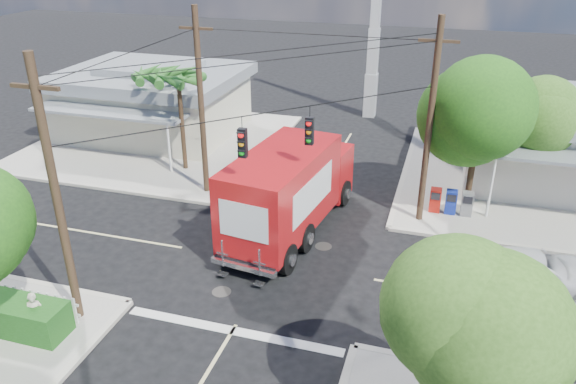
% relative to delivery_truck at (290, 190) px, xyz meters
% --- Properties ---
extents(ground, '(120.00, 120.00, 0.00)m').
position_rel_delivery_truck_xyz_m(ground, '(0.13, -2.70, -1.97)').
color(ground, black).
rests_on(ground, ground).
extents(sidewalk_ne, '(14.12, 14.12, 0.14)m').
position_rel_delivery_truck_xyz_m(sidewalk_ne, '(11.01, 8.18, -1.90)').
color(sidewalk_ne, '#ABA69A').
rests_on(sidewalk_ne, ground).
extents(sidewalk_nw, '(14.12, 14.12, 0.14)m').
position_rel_delivery_truck_xyz_m(sidewalk_nw, '(-10.75, 8.18, -1.90)').
color(sidewalk_nw, '#ABA69A').
rests_on(sidewalk_nw, ground).
extents(road_markings, '(32.00, 32.00, 0.01)m').
position_rel_delivery_truck_xyz_m(road_markings, '(0.13, -4.17, -1.96)').
color(road_markings, beige).
rests_on(road_markings, ground).
extents(building_nw, '(10.80, 10.20, 4.30)m').
position_rel_delivery_truck_xyz_m(building_nw, '(-11.87, 9.77, 0.25)').
color(building_nw, beige).
rests_on(building_nw, sidewalk_nw).
extents(radio_tower, '(0.80, 0.80, 17.00)m').
position_rel_delivery_truck_xyz_m(radio_tower, '(0.63, 17.30, 3.68)').
color(radio_tower, silver).
rests_on(radio_tower, ground).
extents(tree_ne_front, '(4.21, 4.14, 6.66)m').
position_rel_delivery_truck_xyz_m(tree_ne_front, '(7.34, 4.06, 2.80)').
color(tree_ne_front, '#422D1C').
rests_on(tree_ne_front, sidewalk_ne).
extents(tree_ne_back, '(3.77, 3.66, 5.82)m').
position_rel_delivery_truck_xyz_m(tree_ne_back, '(9.94, 6.26, 2.22)').
color(tree_ne_back, '#422D1C').
rests_on(tree_ne_back, sidewalk_ne).
extents(tree_se, '(3.67, 3.54, 5.62)m').
position_rel_delivery_truck_xyz_m(tree_se, '(7.14, -9.94, 2.08)').
color(tree_se, '#422D1C').
rests_on(tree_se, sidewalk_se).
extents(palm_nw_front, '(3.01, 3.08, 5.59)m').
position_rel_delivery_truck_xyz_m(palm_nw_front, '(-7.37, 4.80, 3.08)').
color(palm_nw_front, '#422D1C').
rests_on(palm_nw_front, sidewalk_nw).
extents(palm_nw_back, '(3.01, 3.08, 5.19)m').
position_rel_delivery_truck_xyz_m(palm_nw_back, '(-9.37, 6.30, 2.70)').
color(palm_nw_back, '#422D1C').
rests_on(palm_nw_back, sidewalk_nw).
extents(utility_poles, '(12.00, 10.68, 9.00)m').
position_rel_delivery_truck_xyz_m(utility_poles, '(-1.45, -1.09, 2.71)').
color(utility_poles, '#473321').
rests_on(utility_poles, ground).
extents(picket_fence, '(5.94, 0.06, 1.00)m').
position_rel_delivery_truck_xyz_m(picket_fence, '(-7.67, -8.30, -1.29)').
color(picket_fence, silver).
rests_on(picket_fence, sidewalk_sw).
extents(vending_boxes, '(1.90, 0.50, 1.10)m').
position_rel_delivery_truck_xyz_m(vending_boxes, '(6.63, 3.50, -1.28)').
color(vending_boxes, '#AA160D').
rests_on(vending_boxes, sidewalk_ne).
extents(delivery_truck, '(3.90, 9.21, 3.87)m').
position_rel_delivery_truck_xyz_m(delivery_truck, '(0.00, 0.00, 0.00)').
color(delivery_truck, black).
rests_on(delivery_truck, ground).
extents(parked_car, '(5.29, 2.88, 1.41)m').
position_rel_delivery_truck_xyz_m(parked_car, '(9.77, -1.54, -1.26)').
color(parked_car, silver).
rests_on(parked_car, ground).
extents(pedestrian, '(0.67, 0.57, 1.55)m').
position_rel_delivery_truck_xyz_m(pedestrian, '(-5.70, -9.10, -1.05)').
color(pedestrian, beige).
rests_on(pedestrian, sidewalk_sw).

